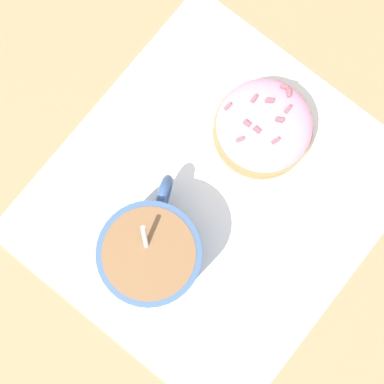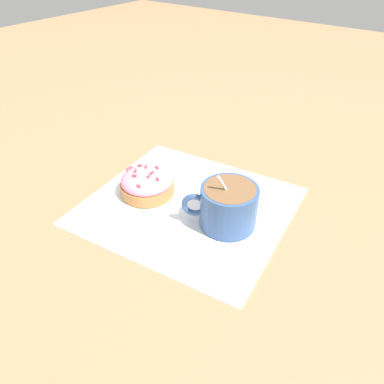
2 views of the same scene
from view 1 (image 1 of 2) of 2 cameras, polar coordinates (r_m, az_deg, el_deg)
The scene contains 4 objects.
ground_plane at distance 0.52m, azimuth 2.25°, elevation -0.67°, with size 3.00×3.00×0.00m, color #93704C.
paper_napkin at distance 0.52m, azimuth 2.25°, elevation -0.65°, with size 0.36×0.34×0.00m.
coffee_cup at distance 0.48m, azimuth -4.69°, elevation -6.08°, with size 0.11×0.09×0.09m.
frosted_pastry at distance 0.51m, azimuth 7.62°, elevation 6.88°, with size 0.09×0.09×0.05m.
Camera 1 is at (-0.06, -0.03, 0.52)m, focal length 50.00 mm.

